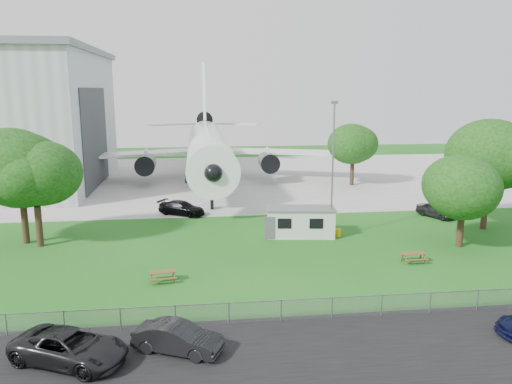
{
  "coord_description": "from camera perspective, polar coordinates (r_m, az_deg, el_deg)",
  "views": [
    {
      "loc": [
        -3.62,
        -35.76,
        13.11
      ],
      "look_at": [
        1.67,
        8.0,
        4.0
      ],
      "focal_mm": 35.0,
      "sensor_mm": 36.0,
      "label": 1
    }
  ],
  "objects": [
    {
      "name": "concrete_apron",
      "position": [
        75.0,
        -4.02,
        1.59
      ],
      "size": [
        120.0,
        46.0,
        0.03
      ],
      "primitive_type": "cube",
      "color": "#B7B7B2",
      "rests_on": "ground"
    },
    {
      "name": "tree_west_small",
      "position": [
        45.18,
        -23.98,
        1.53
      ],
      "size": [
        6.71,
        6.71,
        9.31
      ],
      "color": "#382619",
      "rests_on": "ground"
    },
    {
      "name": "car_apron_van",
      "position": [
        53.47,
        -8.49,
        -1.83
      ],
      "size": [
        5.43,
        4.3,
        1.47
      ],
      "primitive_type": "imported",
      "rotation": [
        0.0,
        0.0,
        1.05
      ],
      "color": "black",
      "rests_on": "ground"
    },
    {
      "name": "tree_east_back",
      "position": [
        51.39,
        25.13,
        3.35
      ],
      "size": [
        8.52,
        8.52,
        10.92
      ],
      "color": "#382619",
      "rests_on": "ground"
    },
    {
      "name": "picnic_east",
      "position": [
        40.69,
        17.51,
        -7.68
      ],
      "size": [
        1.83,
        1.53,
        0.76
      ],
      "primitive_type": null,
      "rotation": [
        0.0,
        0.0,
        0.02
      ],
      "color": "brown",
      "rests_on": "ground"
    },
    {
      "name": "picnic_west",
      "position": [
        35.76,
        -10.58,
        -10.04
      ],
      "size": [
        1.99,
        1.74,
        0.76
      ],
      "primitive_type": null,
      "rotation": [
        0.0,
        0.0,
        0.14
      ],
      "color": "brown",
      "rests_on": "ground"
    },
    {
      "name": "tree_far_apron",
      "position": [
        69.77,
        11.03,
        5.15
      ],
      "size": [
        6.65,
        6.65,
        8.77
      ],
      "color": "#382619",
      "rests_on": "ground"
    },
    {
      "name": "tree_east_front",
      "position": [
        44.81,
        22.66,
        0.35
      ],
      "size": [
        6.34,
        6.34,
        8.19
      ],
      "color": "#382619",
      "rests_on": "ground"
    },
    {
      "name": "car_ne_sedan",
      "position": [
        57.03,
        20.97,
        -1.71
      ],
      "size": [
        2.4,
        4.3,
        1.34
      ],
      "primitive_type": "imported",
      "rotation": [
        0.0,
        0.0,
        -0.25
      ],
      "color": "white",
      "rests_on": "ground"
    },
    {
      "name": "tree_west_big",
      "position": [
        46.61,
        -25.35,
        1.94
      ],
      "size": [
        7.74,
        7.74,
        10.02
      ],
      "color": "#382619",
      "rests_on": "ground"
    },
    {
      "name": "asphalt_strip",
      "position": [
        26.51,
        1.96,
        -17.95
      ],
      "size": [
        120.0,
        8.0,
        0.02
      ],
      "primitive_type": "cube",
      "color": "black",
      "rests_on": "ground"
    },
    {
      "name": "car_west_estate",
      "position": [
        26.94,
        -20.51,
        -16.3
      ],
      "size": [
        6.36,
        4.81,
        1.61
      ],
      "primitive_type": "imported",
      "rotation": [
        0.0,
        0.0,
        1.15
      ],
      "color": "black",
      "rests_on": "ground"
    },
    {
      "name": "car_centre_sedan",
      "position": [
        26.58,
        -8.95,
        -16.18
      ],
      "size": [
        4.82,
        3.32,
        1.5
      ],
      "primitive_type": "imported",
      "rotation": [
        0.0,
        0.0,
        1.15
      ],
      "color": "black",
      "rests_on": "ground"
    },
    {
      "name": "airliner",
      "position": [
        72.06,
        -5.59,
        5.38
      ],
      "size": [
        46.36,
        47.73,
        17.69
      ],
      "color": "white",
      "rests_on": "ground"
    },
    {
      "name": "site_cabin",
      "position": [
        45.44,
        5.11,
        -3.42
      ],
      "size": [
        6.9,
        3.48,
        2.62
      ],
      "color": "beige",
      "rests_on": "ground"
    },
    {
      "name": "fence",
      "position": [
        29.57,
        0.88,
        -14.64
      ],
      "size": [
        58.0,
        0.04,
        1.3
      ],
      "primitive_type": "cube",
      "color": "gray",
      "rests_on": "ground"
    },
    {
      "name": "lamp_mast",
      "position": [
        44.17,
        8.73,
        2.28
      ],
      "size": [
        0.16,
        0.16,
        12.0
      ],
      "primitive_type": "cylinder",
      "color": "slate",
      "rests_on": "ground"
    },
    {
      "name": "car_ne_hatch",
      "position": [
        55.24,
        19.87,
        -1.99
      ],
      "size": [
        3.36,
        4.56,
        1.44
      ],
      "primitive_type": "imported",
      "rotation": [
        0.0,
        0.0,
        0.44
      ],
      "color": "black",
      "rests_on": "ground"
    },
    {
      "name": "ground",
      "position": [
        38.26,
        -1.06,
        -8.36
      ],
      "size": [
        160.0,
        160.0,
        0.0
      ],
      "primitive_type": "plane",
      "color": "#2D7324"
    }
  ]
}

